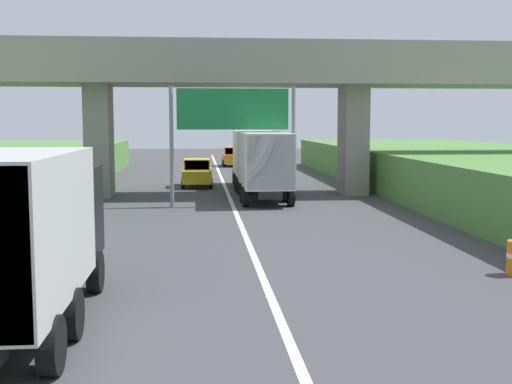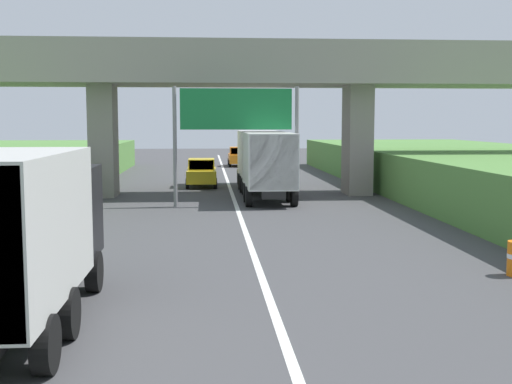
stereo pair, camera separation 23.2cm
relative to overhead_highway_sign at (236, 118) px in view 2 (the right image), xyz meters
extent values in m
cube|color=white|center=(0.00, -2.81, -4.16)|extent=(0.20, 100.89, 0.01)
cube|color=gray|center=(0.00, 4.80, 2.29)|extent=(40.00, 4.80, 1.10)
cube|color=gray|center=(0.00, 2.58, 3.39)|extent=(40.00, 0.36, 1.10)
cube|color=gray|center=(0.00, 7.02, 3.39)|extent=(40.00, 0.36, 1.10)
cube|color=gray|center=(-6.86, 4.80, -1.21)|extent=(1.30, 2.20, 5.91)
cube|color=gray|center=(6.86, 4.80, -1.21)|extent=(1.30, 2.20, 5.91)
cylinder|color=slate|center=(-2.85, 0.00, -1.36)|extent=(0.18, 0.18, 5.61)
cylinder|color=slate|center=(2.85, 0.00, -1.36)|extent=(0.18, 0.18, 5.61)
cube|color=#167238|center=(0.00, 0.00, 0.39)|extent=(5.20, 0.12, 1.90)
cube|color=white|center=(0.00, -0.01, 0.39)|extent=(4.89, 0.01, 1.67)
cube|color=black|center=(1.64, 2.25, -3.51)|extent=(1.10, 7.30, 0.36)
cube|color=red|center=(1.64, 4.85, -2.28)|extent=(2.10, 2.10, 2.10)
cube|color=#2D3842|center=(1.64, 5.87, -1.98)|extent=(1.89, 0.06, 0.90)
cube|color=silver|center=(1.64, 1.20, -2.03)|extent=(2.30, 5.20, 2.60)
cube|color=#A8A8A4|center=(1.64, -1.38, -2.03)|extent=(2.21, 0.04, 2.50)
cylinder|color=black|center=(0.67, 4.85, -3.69)|extent=(0.30, 0.96, 0.96)
cylinder|color=black|center=(2.61, 4.85, -3.69)|extent=(0.30, 0.96, 0.96)
cylinder|color=black|center=(0.57, -0.23, -3.69)|extent=(0.30, 0.96, 0.96)
cylinder|color=black|center=(2.71, -0.23, -3.69)|extent=(0.30, 0.96, 0.96)
cylinder|color=black|center=(0.57, 1.46, -3.69)|extent=(0.30, 0.96, 0.96)
cylinder|color=black|center=(2.71, 1.46, -3.69)|extent=(0.30, 0.96, 0.96)
cube|color=black|center=(1.68, 8.39, -3.51)|extent=(1.10, 7.30, 0.36)
cube|color=#236B38|center=(1.68, 10.99, -2.28)|extent=(2.10, 2.10, 2.10)
cube|color=#2D3842|center=(1.68, 12.01, -1.98)|extent=(1.89, 0.06, 0.90)
cube|color=silver|center=(1.68, 7.34, -2.03)|extent=(2.30, 5.20, 2.60)
cube|color=#A8A8A4|center=(1.68, 4.76, -2.03)|extent=(2.21, 0.04, 2.50)
cylinder|color=black|center=(0.71, 10.99, -3.69)|extent=(0.30, 0.96, 0.96)
cylinder|color=black|center=(2.65, 10.99, -3.69)|extent=(0.30, 0.96, 0.96)
cylinder|color=black|center=(0.61, 5.91, -3.69)|extent=(0.30, 0.96, 0.96)
cylinder|color=black|center=(2.75, 5.91, -3.69)|extent=(0.30, 0.96, 0.96)
cylinder|color=black|center=(0.61, 7.60, -3.69)|extent=(0.30, 0.96, 0.96)
cylinder|color=black|center=(2.75, 7.60, -3.69)|extent=(0.30, 0.96, 0.96)
cube|color=black|center=(-5.01, -17.95, -3.51)|extent=(1.10, 7.30, 0.36)
cube|color=black|center=(-5.01, -15.35, -2.28)|extent=(2.10, 2.10, 2.10)
cube|color=#2D3842|center=(-5.01, -14.33, -1.98)|extent=(1.89, 0.06, 0.90)
cube|color=#B7B7B2|center=(-5.01, -19.00, -2.03)|extent=(2.30, 5.20, 2.60)
cylinder|color=black|center=(-5.98, -15.35, -3.69)|extent=(0.30, 0.96, 0.96)
cylinder|color=black|center=(-4.04, -15.35, -3.69)|extent=(0.30, 0.96, 0.96)
cylinder|color=black|center=(-3.94, -20.43, -3.69)|extent=(0.30, 0.96, 0.96)
cylinder|color=black|center=(-3.94, -18.74, -3.69)|extent=(0.30, 0.96, 0.96)
cube|color=gold|center=(-1.71, 9.56, -3.47)|extent=(1.76, 4.10, 0.76)
cube|color=gold|center=(-1.71, 9.41, -2.77)|extent=(1.56, 1.90, 0.64)
cube|color=#2D3842|center=(-1.71, 8.49, -2.77)|extent=(1.44, 0.06, 0.54)
cylinder|color=black|center=(-2.53, 10.83, -3.85)|extent=(0.22, 0.64, 0.64)
cylinder|color=black|center=(-0.89, 10.83, -3.85)|extent=(0.22, 0.64, 0.64)
cylinder|color=black|center=(-2.53, 8.29, -3.85)|extent=(0.22, 0.64, 0.64)
cylinder|color=black|center=(-0.89, 8.29, -3.85)|extent=(0.22, 0.64, 0.64)
cube|color=orange|center=(1.47, 28.08, -3.47)|extent=(1.76, 4.10, 0.76)
cube|color=orange|center=(1.47, 27.93, -2.77)|extent=(1.56, 1.90, 0.64)
cube|color=#2D3842|center=(1.47, 27.01, -2.77)|extent=(1.44, 0.06, 0.54)
cylinder|color=black|center=(0.65, 29.36, -3.85)|extent=(0.22, 0.64, 0.64)
cylinder|color=black|center=(2.29, 29.36, -3.85)|extent=(0.22, 0.64, 0.64)
cylinder|color=black|center=(0.65, 26.81, -3.85)|extent=(0.22, 0.64, 0.64)
cylinder|color=black|center=(2.29, 26.81, -3.85)|extent=(0.22, 0.64, 0.64)
camera|label=1|loc=(-1.61, -30.65, -0.19)|focal=46.03mm
camera|label=2|loc=(-1.38, -30.67, -0.19)|focal=46.03mm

